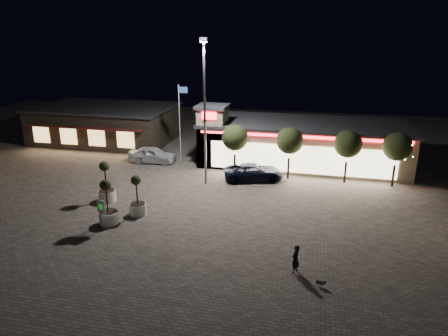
% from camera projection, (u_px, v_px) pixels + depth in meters
% --- Properties ---
extents(ground, '(90.00, 90.00, 0.00)m').
position_uv_depth(ground, '(149.00, 220.00, 28.44)').
color(ground, '#72675C').
rests_on(ground, ground).
extents(retail_building, '(20.40, 8.40, 6.10)m').
position_uv_depth(retail_building, '(298.00, 142.00, 40.33)').
color(retail_building, tan).
rests_on(retail_building, ground).
extents(restaurant_building, '(16.40, 11.00, 4.30)m').
position_uv_depth(restaurant_building, '(106.00, 123.00, 49.16)').
color(restaurant_building, '#382D23').
rests_on(restaurant_building, ground).
extents(floodlight_pole, '(0.60, 0.40, 12.38)m').
position_uv_depth(floodlight_pole, '(205.00, 105.00, 33.17)').
color(floodlight_pole, gray).
rests_on(floodlight_pole, ground).
extents(flagpole, '(0.95, 0.10, 8.00)m').
position_uv_depth(flagpole, '(180.00, 118.00, 39.34)').
color(flagpole, white).
rests_on(flagpole, ground).
extents(string_tree_a, '(2.42, 2.42, 4.79)m').
position_uv_depth(string_tree_a, '(235.00, 138.00, 36.62)').
color(string_tree_a, '#332319').
rests_on(string_tree_a, ground).
extents(string_tree_b, '(2.42, 2.42, 4.79)m').
position_uv_depth(string_tree_b, '(290.00, 141.00, 35.56)').
color(string_tree_b, '#332319').
rests_on(string_tree_b, ground).
extents(string_tree_c, '(2.42, 2.42, 4.79)m').
position_uv_depth(string_tree_c, '(348.00, 144.00, 34.50)').
color(string_tree_c, '#332319').
rests_on(string_tree_c, ground).
extents(string_tree_d, '(2.42, 2.42, 4.79)m').
position_uv_depth(string_tree_d, '(397.00, 147.00, 33.66)').
color(string_tree_d, '#332319').
rests_on(string_tree_d, ground).
extents(pickup_truck, '(5.85, 3.93, 1.49)m').
position_uv_depth(pickup_truck, '(254.00, 172.00, 36.08)').
color(pickup_truck, black).
rests_on(pickup_truck, ground).
extents(white_sedan, '(4.97, 2.16, 1.67)m').
position_uv_depth(white_sedan, '(153.00, 155.00, 40.96)').
color(white_sedan, silver).
rests_on(white_sedan, ground).
extents(pedestrian, '(0.65, 0.73, 1.67)m').
position_uv_depth(pedestrian, '(295.00, 259.00, 22.00)').
color(pedestrian, black).
rests_on(pedestrian, ground).
extents(dog, '(0.54, 0.31, 0.29)m').
position_uv_depth(dog, '(322.00, 282.00, 20.88)').
color(dog, '#59514C').
rests_on(dog, ground).
extents(planter_left, '(1.35, 1.35, 3.33)m').
position_uv_depth(planter_left, '(107.00, 189.00, 31.35)').
color(planter_left, silver).
rests_on(planter_left, ground).
extents(planter_mid, '(1.33, 1.33, 3.27)m').
position_uv_depth(planter_mid, '(108.00, 210.00, 27.67)').
color(planter_mid, silver).
rests_on(planter_mid, ground).
extents(planter_right, '(1.24, 1.24, 3.05)m').
position_uv_depth(planter_right, '(138.00, 203.00, 29.08)').
color(planter_right, silver).
rests_on(planter_right, ground).
extents(valet_sign, '(0.70, 0.29, 2.18)m').
position_uv_depth(valet_sign, '(101.00, 209.00, 26.59)').
color(valet_sign, gray).
rests_on(valet_sign, ground).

